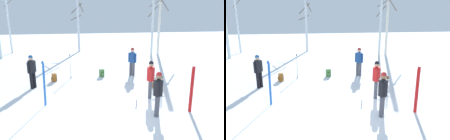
% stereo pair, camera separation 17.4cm
% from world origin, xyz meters
% --- Properties ---
extents(ground_plane, '(60.00, 60.00, 0.00)m').
position_xyz_m(ground_plane, '(0.00, 0.00, 0.00)').
color(ground_plane, white).
extents(person_0, '(0.37, 0.43, 1.72)m').
position_xyz_m(person_0, '(-3.58, 3.32, 0.98)').
color(person_0, black).
rests_on(person_0, ground_plane).
extents(person_1, '(0.34, 0.47, 1.72)m').
position_xyz_m(person_1, '(1.62, -0.48, 0.98)').
color(person_1, '#4C4C56').
rests_on(person_1, ground_plane).
extents(person_2, '(0.34, 0.50, 1.72)m').
position_xyz_m(person_2, '(1.91, 1.22, 0.98)').
color(person_2, '#4C4C56').
rests_on(person_2, ground_plane).
extents(person_3, '(0.44, 0.35, 1.72)m').
position_xyz_m(person_3, '(1.93, 4.70, 0.98)').
color(person_3, '#4C4C56').
rests_on(person_3, ground_plane).
extents(dog, '(0.80, 0.50, 0.57)m').
position_xyz_m(dog, '(2.72, 2.48, 0.39)').
color(dog, brown).
rests_on(dog, ground_plane).
extents(ski_pair_planted_0, '(0.09, 0.13, 1.83)m').
position_xyz_m(ski_pair_planted_0, '(3.01, -0.38, 0.91)').
color(ski_pair_planted_0, red).
rests_on(ski_pair_planted_0, ground_plane).
extents(ski_pair_planted_1, '(0.10, 0.20, 1.89)m').
position_xyz_m(ski_pair_planted_1, '(-2.65, 1.10, 0.94)').
color(ski_pair_planted_1, blue).
rests_on(ski_pair_planted_1, ground_plane).
extents(ski_poles_1, '(0.07, 0.23, 1.43)m').
position_xyz_m(ski_poles_1, '(-1.73, 4.68, 0.77)').
color(ski_poles_1, '#B2B2BC').
rests_on(ski_poles_1, ground_plane).
extents(backpack_0, '(0.31, 0.33, 0.44)m').
position_xyz_m(backpack_0, '(0.09, 4.78, 0.21)').
color(backpack_0, '#4C7F3F').
rests_on(backpack_0, ground_plane).
extents(backpack_1, '(0.34, 0.32, 0.44)m').
position_xyz_m(backpack_1, '(-2.64, 4.25, 0.21)').
color(backpack_1, '#99591E').
rests_on(backpack_1, ground_plane).
extents(water_bottle_0, '(0.06, 0.06, 0.24)m').
position_xyz_m(water_bottle_0, '(1.10, 0.51, 0.12)').
color(water_bottle_0, silver).
rests_on(water_bottle_0, ground_plane).
extents(birch_tree_1, '(1.37, 1.15, 7.34)m').
position_xyz_m(birch_tree_1, '(-7.40, 13.33, 3.76)').
color(birch_tree_1, silver).
rests_on(birch_tree_1, ground_plane).
extents(birch_tree_2, '(1.25, 1.25, 5.35)m').
position_xyz_m(birch_tree_2, '(-1.22, 13.29, 2.76)').
color(birch_tree_2, silver).
rests_on(birch_tree_2, ground_plane).
extents(birch_tree_3, '(1.22, 1.71, 6.05)m').
position_xyz_m(birch_tree_3, '(5.17, 10.54, 3.04)').
color(birch_tree_3, silver).
rests_on(birch_tree_3, ground_plane).
extents(birch_tree_4, '(1.40, 1.20, 6.90)m').
position_xyz_m(birch_tree_4, '(5.80, 10.79, 3.58)').
color(birch_tree_4, silver).
rests_on(birch_tree_4, ground_plane).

